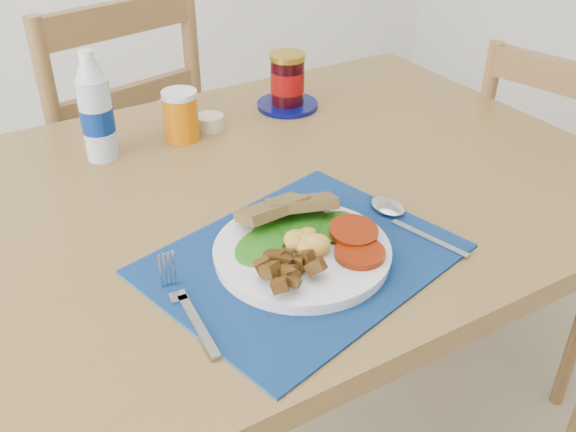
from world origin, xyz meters
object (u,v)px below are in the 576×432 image
(chair_far, at_px, (112,138))
(water_bottle, at_px, (96,112))
(juice_glass, at_px, (181,117))
(jam_on_saucer, at_px, (287,84))
(chair_end, at_px, (558,184))
(breakfast_plate, at_px, (300,250))

(chair_far, xyz_separation_m, water_bottle, (-0.12, -0.42, 0.25))
(chair_far, xyz_separation_m, juice_glass, (0.04, -0.42, 0.21))
(water_bottle, bearing_deg, chair_far, 73.35)
(chair_far, bearing_deg, jam_on_saucer, 115.15)
(water_bottle, bearing_deg, chair_end, -16.41)
(juice_glass, bearing_deg, breakfast_plate, -91.78)
(chair_far, relative_size, jam_on_saucer, 8.69)
(chair_far, xyz_separation_m, jam_on_saucer, (0.30, -0.39, 0.22))
(breakfast_plate, bearing_deg, chair_far, 96.09)
(juice_glass, bearing_deg, chair_end, -19.21)
(chair_end, distance_m, water_bottle, 1.07)
(water_bottle, distance_m, jam_on_saucer, 0.42)
(chair_end, xyz_separation_m, jam_on_saucer, (-0.57, 0.32, 0.26))
(chair_end, xyz_separation_m, water_bottle, (-0.99, 0.29, 0.30))
(breakfast_plate, distance_m, jam_on_saucer, 0.57)
(jam_on_saucer, bearing_deg, water_bottle, -176.24)
(chair_far, height_order, breakfast_plate, chair_far)
(chair_far, relative_size, juice_glass, 12.37)
(water_bottle, relative_size, jam_on_saucer, 1.54)
(juice_glass, distance_m, jam_on_saucer, 0.26)
(juice_glass, height_order, jam_on_saucer, jam_on_saucer)
(chair_far, distance_m, water_bottle, 0.50)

